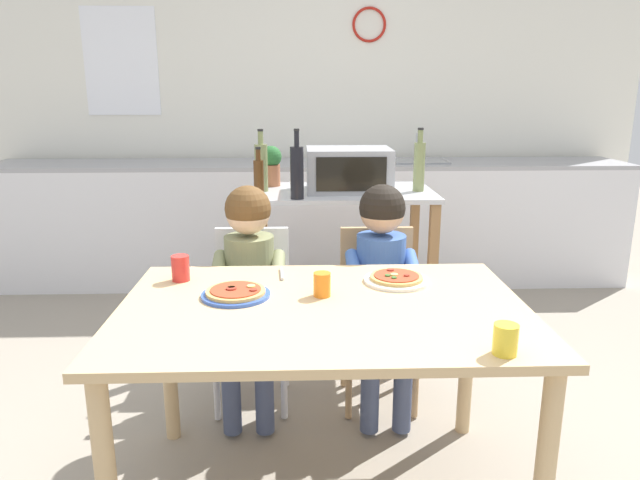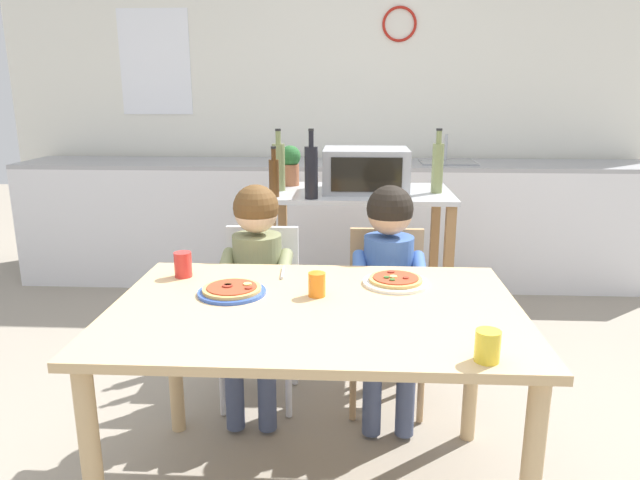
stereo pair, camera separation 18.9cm
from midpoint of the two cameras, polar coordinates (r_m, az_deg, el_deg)
The scene contains 21 objects.
ground_plane at distance 3.33m, azimuth 2.45°, elevation -11.31°, with size 11.52×11.52×0.00m, color gray.
back_wall_tiled at distance 4.78m, azimuth 2.84°, elevation 13.36°, with size 5.26×0.14×2.70m.
kitchen_counter at distance 4.48m, azimuth 2.73°, elevation 1.77°, with size 4.74×0.60×1.12m.
kitchen_island_cart at distance 3.33m, azimuth 5.43°, elevation -0.30°, with size 1.01×0.61×0.90m.
toaster_oven at distance 3.23m, azimuth 6.16°, elevation 6.78°, with size 0.46×0.36×0.24m.
bottle_tall_green_wine at distance 3.25m, azimuth 13.05°, elevation 7.01°, with size 0.06×0.06×0.35m.
bottle_clear_vinegar at distance 3.25m, azimuth -2.39°, elevation 7.24°, with size 0.07×0.07×0.34m.
bottle_brown_beer at distance 3.00m, azimuth 0.95°, elevation 6.72°, with size 0.07×0.07×0.36m.
bottle_squat_spirits at distance 3.06m, azimuth -2.75°, elevation 6.21°, with size 0.05×0.05×0.26m.
potted_herb_plant at distance 3.42m, azimuth -1.35°, elevation 7.43°, with size 0.12×0.12×0.23m.
dining_table at distance 2.01m, azimuth 2.26°, elevation -8.96°, with size 1.38×0.92×0.75m.
dining_chair_left at distance 2.77m, azimuth -3.86°, elevation -6.03°, with size 0.36×0.36×0.81m.
dining_chair_right at distance 2.75m, azimuth 8.44°, elevation -6.28°, with size 0.36×0.36×0.81m.
child_in_olive_shirt at distance 2.59m, azimuth -4.24°, elevation -2.88°, with size 0.32×0.42×1.03m.
child_in_blue_striped_shirt at distance 2.58m, azimuth 8.84°, elevation -3.06°, with size 0.32×0.42×1.03m.
pizza_plate_blue_rimmed at distance 2.09m, azimuth -6.03°, elevation -4.96°, with size 0.24×0.24×0.03m.
pizza_plate_white at distance 2.21m, azimuth 9.83°, elevation -3.99°, with size 0.24×0.24×0.03m.
drinking_cup_orange at distance 2.05m, azimuth 2.34°, elevation -4.40°, with size 0.06×0.06×0.09m, color orange.
drinking_cup_yellow at distance 1.67m, azimuth 19.23°, elevation -9.79°, with size 0.07×0.07×0.09m, color yellow.
drinking_cup_red at distance 2.29m, azimuth -10.95°, elevation -2.40°, with size 0.07×0.07×0.10m, color red.
serving_spoon at distance 2.30m, azimuth -1.32°, elevation -3.23°, with size 0.01×0.01×0.14m, color #B7BABF.
Camera 2 is at (0.11, -1.84, 1.46)m, focal length 32.80 mm.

